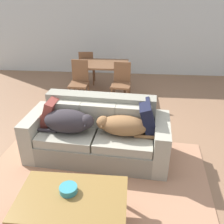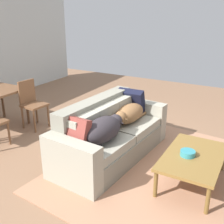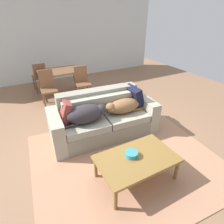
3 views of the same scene
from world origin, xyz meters
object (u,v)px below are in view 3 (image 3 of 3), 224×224
dining_chair_near_right (82,81)px  coffee_table (137,160)px  throw_pillow_by_right_arm (134,97)px  dining_chair_near_left (48,87)px  dog_on_right_cushion (122,106)px  bowl_on_coffee_table (131,154)px  dining_chair_far_left (40,76)px  couch (103,119)px  dog_on_left_cushion (87,114)px  dining_table (60,73)px  throw_pillow_by_left_arm (64,111)px

dining_chair_near_right → coffee_table: bearing=-90.9°
throw_pillow_by_right_arm → dining_chair_near_left: size_ratio=0.49×
dog_on_right_cushion → dining_chair_near_right: (-0.11, 2.00, -0.10)m
bowl_on_coffee_table → dining_chair_far_left: bearing=97.5°
couch → dog_on_left_cushion: (-0.39, -0.14, 0.29)m
dog_on_left_cushion → throw_pillow_by_right_arm: 1.13m
couch → dog_on_right_cushion: (0.36, -0.14, 0.26)m
dog_on_right_cushion → coffee_table: 1.28m
dining_table → coffee_table: bearing=-88.3°
dog_on_left_cushion → dining_table: 2.58m
throw_pillow_by_right_arm → dining_chair_near_right: bearing=104.3°
dog_on_left_cushion → dining_chair_far_left: dining_chair_far_left is taller
dog_on_left_cushion → bowl_on_coffee_table: 1.14m
throw_pillow_by_left_arm → dining_chair_near_right: (0.99, 1.75, -0.14)m
throw_pillow_by_right_arm → dining_chair_near_left: (-1.40, 1.92, -0.16)m
dog_on_left_cushion → dining_chair_near_right: (0.65, 2.00, -0.12)m
throw_pillow_by_right_arm → dining_chair_near_left: bearing=126.1°
throw_pillow_by_left_arm → coffee_table: 1.58m
dining_table → dining_chair_near_right: size_ratio=1.28×
dog_on_right_cushion → coffee_table: (-0.46, -1.17, -0.24)m
couch → dining_chair_near_left: 2.03m
throw_pillow_by_right_arm → coffee_table: throw_pillow_by_right_arm is taller
dog_on_left_cushion → dog_on_right_cushion: bearing=4.2°
dining_chair_near_left → throw_pillow_by_left_arm: bearing=-89.5°
dining_chair_near_left → dining_table: bearing=50.8°
bowl_on_coffee_table → dining_chair_far_left: dining_chair_far_left is taller
throw_pillow_by_right_arm → couch: bearing=179.7°
dining_chair_near_left → dining_chair_far_left: (-0.03, 1.09, -0.01)m
dog_on_right_cushion → dining_chair_far_left: bearing=113.1°
coffee_table → bowl_on_coffee_table: bearing=125.1°
throw_pillow_by_right_arm → dining_table: (-0.94, 2.44, -0.01)m
dining_chair_near_left → couch: bearing=-68.4°
throw_pillow_by_right_arm → dining_chair_far_left: size_ratio=0.51×
throw_pillow_by_right_arm → throw_pillow_by_left_arm: bearing=175.6°
bowl_on_coffee_table → coffee_table: bearing=-54.9°
bowl_on_coffee_table → dining_table: bearing=91.0°
dog_on_left_cushion → dining_chair_far_left: size_ratio=0.97×
dog_on_right_cushion → coffee_table: bearing=-107.1°
dog_on_left_cushion → dining_chair_near_left: (-0.28, 2.05, -0.13)m
couch → dining_chair_near_left: bearing=113.6°
dog_on_right_cushion → dining_chair_far_left: (-1.06, 3.14, -0.11)m
dining_chair_near_right → throw_pillow_by_right_arm: bearing=-70.2°
dog_on_right_cushion → dining_chair_near_left: (-1.03, 2.05, -0.10)m
dining_chair_far_left → coffee_table: bearing=93.6°
dog_on_left_cushion → coffee_table: dog_on_left_cushion is taller
dog_on_right_cushion → throw_pillow_by_left_arm: (-1.09, 0.25, 0.05)m
dog_on_left_cushion → dining_table: dog_on_left_cushion is taller
dog_on_right_cushion → dining_chair_near_left: size_ratio=0.91×
coffee_table → dining_chair_near_right: bearing=83.7°
couch → dining_chair_near_right: (0.26, 1.86, 0.16)m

